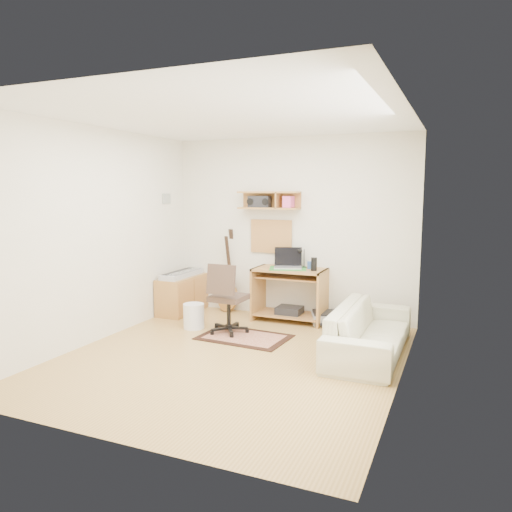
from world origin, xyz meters
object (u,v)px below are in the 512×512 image
at_px(printer, 328,318).
at_px(cabinet, 182,294).
at_px(desk, 290,295).
at_px(task_chair, 229,298).
at_px(sofa, 370,322).

bearing_deg(printer, cabinet, 163.77).
relative_size(desk, printer, 2.32).
height_order(desk, task_chair, task_chair).
height_order(cabinet, sofa, sofa).
bearing_deg(desk, cabinet, -173.99).
distance_m(desk, printer, 0.62).
bearing_deg(desk, sofa, -37.21).
bearing_deg(sofa, desk, 52.79).
bearing_deg(printer, task_chair, -160.94).
relative_size(cabinet, printer, 2.09).
relative_size(task_chair, cabinet, 1.04).
bearing_deg(task_chair, printer, 42.62).
distance_m(task_chair, sofa, 1.83).
height_order(desk, cabinet, desk).
relative_size(printer, sofa, 0.23).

